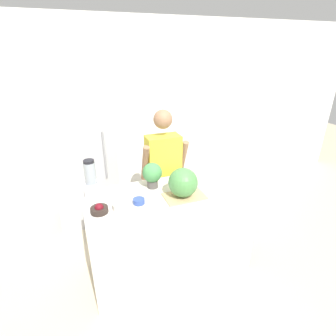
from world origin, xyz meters
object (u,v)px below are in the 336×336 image
bowl_cherries (99,209)px  bowl_small_blue (139,201)px  potted_plant (152,174)px  watermelon (183,183)px  bowl_cream (120,205)px  person (163,176)px  refrigerator (84,161)px  blender (91,181)px

bowl_cherries → bowl_small_blue: 0.35m
potted_plant → watermelon: bearing=-53.2°
bowl_cream → potted_plant: size_ratio=0.52×
person → bowl_cherries: bearing=-140.5°
refrigerator → potted_plant: (0.59, -1.14, 0.23)m
bowl_cream → potted_plant: (0.38, 0.28, 0.11)m
watermelon → bowl_small_blue: bearing=175.7°
bowl_cherries → potted_plant: (0.55, 0.27, 0.12)m
bowl_cherries → blender: bearing=93.7°
person → potted_plant: bearing=-122.6°
person → bowl_cream: person is taller
person → blender: bearing=-157.8°
refrigerator → bowl_small_blue: 1.44m
blender → refrigerator: bearing=90.6°
bowl_cherries → person: bearing=39.5°
person → bowl_small_blue: bearing=-125.5°
bowl_small_blue → potted_plant: potted_plant is taller
watermelon → bowl_small_blue: (-0.41, 0.03, -0.13)m
refrigerator → bowl_cherries: 1.41m
watermelon → bowl_cherries: (-0.76, 0.01, -0.12)m
bowl_cherries → potted_plant: size_ratio=0.58×
watermelon → person: bearing=86.0°
bowl_cream → blender: blender is taller
bowl_cherries → bowl_cream: bearing=-3.2°
bowl_cherries → bowl_small_blue: size_ratio=1.42×
bowl_cherries → refrigerator: bearing=91.3°
bowl_small_blue → bowl_cherries: bearing=-176.6°
person → potted_plant: (-0.26, -0.40, 0.25)m
person → bowl_small_blue: (-0.46, -0.65, 0.12)m
person → potted_plant: person is taller
watermelon → bowl_cherries: 0.77m
refrigerator → watermelon: (0.80, -1.42, 0.23)m
refrigerator → blender: size_ratio=4.79×
bowl_small_blue → bowl_cream: bearing=-169.9°
bowl_cherries → bowl_cream: (0.18, -0.01, 0.01)m
refrigerator → potted_plant: bearing=-62.7°
potted_plant → bowl_small_blue: bearing=-129.9°
watermelon → potted_plant: bearing=126.8°
person → bowl_small_blue: 0.81m
refrigerator → person: 1.12m
bowl_small_blue → blender: bearing=140.1°
bowl_cream → bowl_small_blue: (0.17, 0.03, -0.02)m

